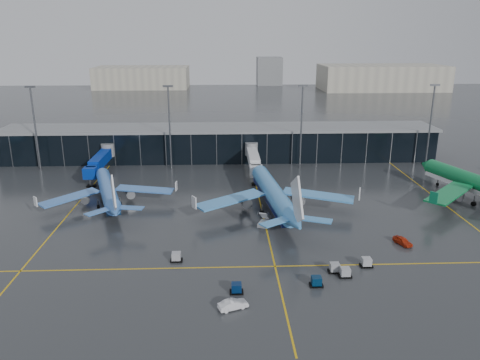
{
  "coord_description": "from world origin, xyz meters",
  "views": [
    {
      "loc": [
        0.75,
        -90.12,
        39.84
      ],
      "look_at": [
        5.0,
        18.0,
        6.0
      ],
      "focal_mm": 35.0,
      "sensor_mm": 36.0,
      "label": 1
    }
  ],
  "objects_px": {
    "baggage_carts": "(296,272)",
    "mobile_airstair": "(264,222)",
    "airliner_arkefly": "(107,181)",
    "service_van_red": "(403,241)",
    "airliner_klm_near": "(273,183)",
    "airliner_aer_lingus": "(480,174)",
    "service_van_white": "(233,304)"
  },
  "relations": [
    {
      "from": "airliner_arkefly",
      "to": "airliner_aer_lingus",
      "type": "height_order",
      "value": "airliner_aer_lingus"
    },
    {
      "from": "airliner_klm_near",
      "to": "mobile_airstair",
      "type": "relative_size",
      "value": 11.81
    },
    {
      "from": "airliner_arkefly",
      "to": "baggage_carts",
      "type": "height_order",
      "value": "airliner_arkefly"
    },
    {
      "from": "airliner_arkefly",
      "to": "service_van_red",
      "type": "distance_m",
      "value": 68.58
    },
    {
      "from": "baggage_carts",
      "to": "service_van_white",
      "type": "xyz_separation_m",
      "value": [
        -11.04,
        -9.83,
        -0.0
      ]
    },
    {
      "from": "baggage_carts",
      "to": "service_van_white",
      "type": "bearing_deg",
      "value": -138.31
    },
    {
      "from": "service_van_red",
      "to": "service_van_white",
      "type": "bearing_deg",
      "value": -169.9
    },
    {
      "from": "airliner_aer_lingus",
      "to": "mobile_airstair",
      "type": "xyz_separation_m",
      "value": [
        -54.19,
        -13.41,
        -6.26
      ]
    },
    {
      "from": "baggage_carts",
      "to": "service_van_red",
      "type": "height_order",
      "value": "baggage_carts"
    },
    {
      "from": "mobile_airstair",
      "to": "service_van_red",
      "type": "xyz_separation_m",
      "value": [
        26.53,
        -10.55,
        -0.03
      ]
    },
    {
      "from": "airliner_klm_near",
      "to": "airliner_arkefly",
      "type": "bearing_deg",
      "value": 165.2
    },
    {
      "from": "airliner_klm_near",
      "to": "mobile_airstair",
      "type": "height_order",
      "value": "airliner_klm_near"
    },
    {
      "from": "airliner_aer_lingus",
      "to": "baggage_carts",
      "type": "bearing_deg",
      "value": -162.7
    },
    {
      "from": "airliner_aer_lingus",
      "to": "service_van_red",
      "type": "height_order",
      "value": "airliner_aer_lingus"
    },
    {
      "from": "airliner_arkefly",
      "to": "airliner_aer_lingus",
      "type": "xyz_separation_m",
      "value": [
        91.12,
        -1.54,
        1.21
      ]
    },
    {
      "from": "airliner_arkefly",
      "to": "airliner_klm_near",
      "type": "xyz_separation_m",
      "value": [
        39.78,
        -5.85,
        1.06
      ]
    },
    {
      "from": "service_van_red",
      "to": "airliner_aer_lingus",
      "type": "bearing_deg",
      "value": 18.88
    },
    {
      "from": "airliner_klm_near",
      "to": "service_van_white",
      "type": "xyz_separation_m",
      "value": [
        -10.45,
        -41.08,
        -6.12
      ]
    },
    {
      "from": "baggage_carts",
      "to": "service_van_white",
      "type": "distance_m",
      "value": 14.78
    },
    {
      "from": "baggage_carts",
      "to": "mobile_airstair",
      "type": "xyz_separation_m",
      "value": [
        -3.44,
        22.15,
        0.01
      ]
    },
    {
      "from": "airliner_arkefly",
      "to": "airliner_klm_near",
      "type": "distance_m",
      "value": 40.22
    },
    {
      "from": "airliner_klm_near",
      "to": "service_van_red",
      "type": "xyz_separation_m",
      "value": [
        23.68,
        -19.65,
        -6.14
      ]
    },
    {
      "from": "mobile_airstair",
      "to": "airliner_klm_near",
      "type": "bearing_deg",
      "value": 94.73
    },
    {
      "from": "airliner_aer_lingus",
      "to": "service_van_white",
      "type": "bearing_deg",
      "value": -161.42
    },
    {
      "from": "baggage_carts",
      "to": "mobile_airstair",
      "type": "bearing_deg",
      "value": 98.83
    },
    {
      "from": "baggage_carts",
      "to": "service_van_red",
      "type": "distance_m",
      "value": 25.84
    },
    {
      "from": "service_van_red",
      "to": "service_van_white",
      "type": "distance_m",
      "value": 40.3
    },
    {
      "from": "airliner_arkefly",
      "to": "service_van_white",
      "type": "height_order",
      "value": "airliner_arkefly"
    },
    {
      "from": "airliner_klm_near",
      "to": "service_van_white",
      "type": "relative_size",
      "value": 9.73
    },
    {
      "from": "airliner_klm_near",
      "to": "service_van_red",
      "type": "height_order",
      "value": "airliner_klm_near"
    },
    {
      "from": "airliner_aer_lingus",
      "to": "mobile_airstair",
      "type": "bearing_deg",
      "value": 176.18
    },
    {
      "from": "airliner_arkefly",
      "to": "mobile_airstair",
      "type": "xyz_separation_m",
      "value": [
        36.93,
        -14.95,
        -5.06
      ]
    }
  ]
}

